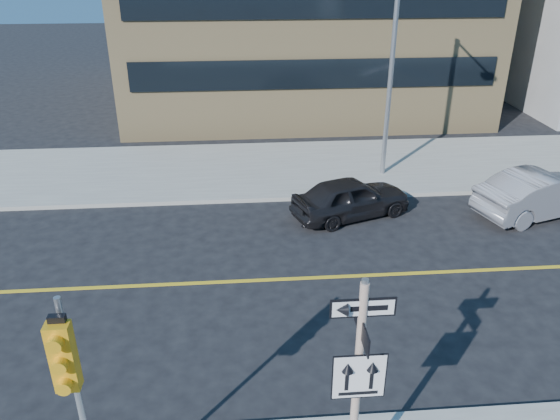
{
  "coord_description": "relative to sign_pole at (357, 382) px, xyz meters",
  "views": [
    {
      "loc": [
        -1.63,
        -8.48,
        8.2
      ],
      "look_at": [
        -0.6,
        4.0,
        2.11
      ],
      "focal_mm": 35.0,
      "sensor_mm": 36.0,
      "label": 1
    }
  ],
  "objects": [
    {
      "name": "ground",
      "position": [
        0.0,
        2.51,
        -2.44
      ],
      "size": [
        120.0,
        120.0,
        0.0
      ],
      "primitive_type": "plane",
      "color": "black",
      "rests_on": "ground"
    },
    {
      "name": "sign_pole",
      "position": [
        0.0,
        0.0,
        0.0
      ],
      "size": [
        0.92,
        0.92,
        4.06
      ],
      "color": "white",
      "rests_on": "near_sidewalk"
    },
    {
      "name": "traffic_signal",
      "position": [
        -4.0,
        -0.15,
        0.59
      ],
      "size": [
        0.32,
        0.45,
        4.0
      ],
      "color": "gray",
      "rests_on": "near_sidewalk"
    },
    {
      "name": "parked_car_a",
      "position": [
        2.06,
        10.19,
        -1.76
      ],
      "size": [
        2.86,
        4.3,
        1.36
      ],
      "primitive_type": "imported",
      "rotation": [
        0.0,
        0.0,
        1.91
      ],
      "color": "black",
      "rests_on": "ground"
    },
    {
      "name": "parked_car_b",
      "position": [
        8.42,
        9.81,
        -1.67
      ],
      "size": [
        2.93,
        4.9,
        1.53
      ],
      "primitive_type": "imported",
      "rotation": [
        0.0,
        0.0,
        1.88
      ],
      "color": "gray",
      "rests_on": "ground"
    },
    {
      "name": "streetlight_a",
      "position": [
        4.0,
        13.27,
        2.32
      ],
      "size": [
        0.55,
        2.25,
        8.0
      ],
      "color": "gray",
      "rests_on": "far_sidewalk"
    }
  ]
}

